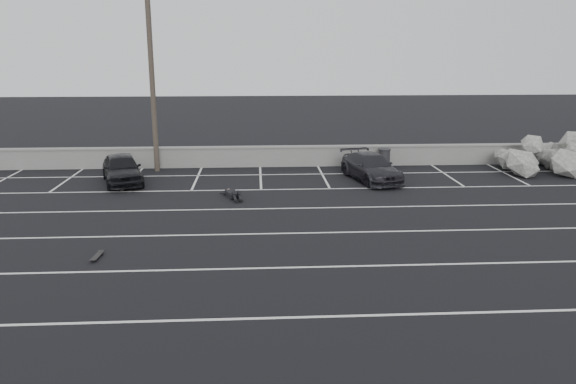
{
  "coord_description": "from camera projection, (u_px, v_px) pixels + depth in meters",
  "views": [
    {
      "loc": [
        0.81,
        -14.57,
        5.89
      ],
      "look_at": [
        1.91,
        4.62,
        1.0
      ],
      "focal_mm": 35.0,
      "sensor_mm": 36.0,
      "label": 1
    }
  ],
  "objects": [
    {
      "name": "seawall",
      "position": [
        241.0,
        156.0,
        28.92
      ],
      "size": [
        50.0,
        0.45,
        1.06
      ],
      "color": "gray",
      "rests_on": "ground"
    },
    {
      "name": "person",
      "position": [
        231.0,
        191.0,
        23.13
      ],
      "size": [
        2.09,
        2.65,
        0.43
      ],
      "primitive_type": null,
      "rotation": [
        0.0,
        0.0,
        0.31
      ],
      "color": "black",
      "rests_on": "ground"
    },
    {
      "name": "skateboard",
      "position": [
        97.0,
        256.0,
        16.28
      ],
      "size": [
        0.23,
        0.69,
        0.08
      ],
      "rotation": [
        0.0,
        0.0,
        -0.07
      ],
      "color": "black",
      "rests_on": "ground"
    },
    {
      "name": "car_left",
      "position": [
        122.0,
        169.0,
        25.34
      ],
      "size": [
        2.72,
        4.23,
        1.34
      ],
      "primitive_type": "imported",
      "rotation": [
        0.0,
        0.0,
        0.31
      ],
      "color": "black",
      "rests_on": "ground"
    },
    {
      "name": "ground",
      "position": [
        229.0,
        269.0,
        15.51
      ],
      "size": [
        120.0,
        120.0,
        0.0
      ],
      "primitive_type": "plane",
      "color": "black",
      "rests_on": "ground"
    },
    {
      "name": "stall_lines",
      "position": [
        232.0,
        222.0,
        19.77
      ],
      "size": [
        36.0,
        20.05,
        0.01
      ],
      "color": "silver",
      "rests_on": "ground"
    },
    {
      "name": "car_right",
      "position": [
        371.0,
        167.0,
        25.9
      ],
      "size": [
        2.66,
        4.5,
        1.22
      ],
      "primitive_type": "imported",
      "rotation": [
        0.0,
        0.0,
        0.24
      ],
      "color": "black",
      "rests_on": "ground"
    },
    {
      "name": "trash_bin",
      "position": [
        384.0,
        158.0,
        28.72
      ],
      "size": [
        0.67,
        0.67,
        0.98
      ],
      "rotation": [
        0.0,
        0.0,
        0.04
      ],
      "color": "#28282A",
      "rests_on": "ground"
    },
    {
      "name": "utility_pole",
      "position": [
        152.0,
        72.0,
        26.86
      ],
      "size": [
        1.27,
        0.25,
        9.53
      ],
      "color": "#4C4238",
      "rests_on": "ground"
    },
    {
      "name": "riprap_pile",
      "position": [
        552.0,
        161.0,
        27.7
      ],
      "size": [
        6.2,
        4.33,
        1.38
      ],
      "color": "#A5A39B",
      "rests_on": "ground"
    }
  ]
}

